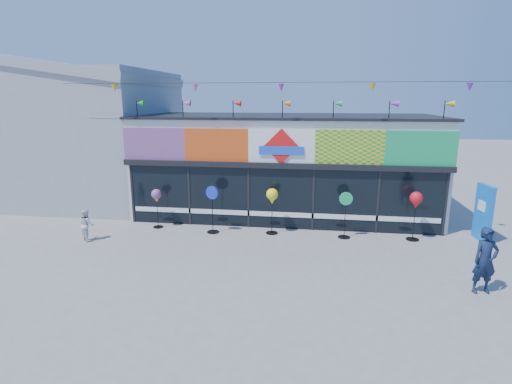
% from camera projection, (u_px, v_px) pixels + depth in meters
% --- Properties ---
extents(ground, '(80.00, 80.00, 0.00)m').
position_uv_depth(ground, '(270.00, 264.00, 11.77)').
color(ground, slate).
rests_on(ground, ground).
extents(kite_shop, '(16.00, 5.70, 5.31)m').
position_uv_depth(kite_shop, '(286.00, 164.00, 17.02)').
color(kite_shop, white).
rests_on(kite_shop, ground).
extents(neighbour_building, '(8.18, 7.20, 6.87)m').
position_uv_depth(neighbour_building, '(80.00, 132.00, 19.16)').
color(neighbour_building, '#999B9E').
rests_on(neighbour_building, ground).
extents(blue_sign, '(0.26, 0.98, 1.95)m').
position_uv_depth(blue_sign, '(483.00, 213.00, 13.57)').
color(blue_sign, blue).
rests_on(blue_sign, ground).
extents(spinner_0, '(0.38, 0.38, 1.49)m').
position_uv_depth(spinner_0, '(157.00, 197.00, 14.89)').
color(spinner_0, black).
rests_on(spinner_0, ground).
extents(spinner_1, '(0.48, 0.44, 1.74)m').
position_uv_depth(spinner_1, '(212.00, 208.00, 14.37)').
color(spinner_1, black).
rests_on(spinner_1, ground).
extents(spinner_2, '(0.42, 0.42, 1.67)m').
position_uv_depth(spinner_2, '(272.00, 198.00, 14.17)').
color(spinner_2, black).
rests_on(spinner_2, ground).
extents(spinner_3, '(0.46, 0.42, 1.64)m').
position_uv_depth(spinner_3, '(345.00, 214.00, 13.84)').
color(spinner_3, black).
rests_on(spinner_3, ground).
extents(spinner_4, '(0.43, 0.43, 1.71)m').
position_uv_depth(spinner_4, '(416.00, 202.00, 13.50)').
color(spinner_4, black).
rests_on(spinner_4, ground).
extents(adult_man, '(0.69, 0.53, 1.71)m').
position_uv_depth(adult_man, '(485.00, 261.00, 9.88)').
color(adult_man, '#121E3A').
rests_on(adult_man, ground).
extents(child, '(0.62, 0.58, 1.11)m').
position_uv_depth(child, '(87.00, 225.00, 13.68)').
color(child, white).
rests_on(child, ground).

